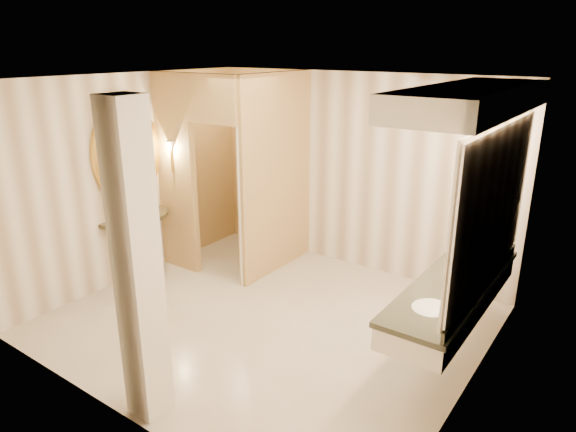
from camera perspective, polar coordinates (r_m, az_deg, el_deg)
name	(u,v)px	position (r m, az deg, el deg)	size (l,w,h in m)	color
floor	(268,320)	(6.07, -2.24, -11.45)	(4.50, 4.50, 0.00)	beige
ceiling	(265,79)	(5.26, -2.62, 14.92)	(4.50, 4.50, 0.00)	white
wall_back	(355,173)	(7.14, 7.48, 4.77)	(4.50, 0.02, 2.70)	white
wall_front	(108,273)	(4.23, -19.33, -6.01)	(4.50, 0.02, 2.70)	white
wall_left	(131,179)	(7.07, -17.02, 3.97)	(0.02, 4.00, 2.70)	white
wall_right	(480,257)	(4.58, 20.54, -4.25)	(0.02, 4.00, 2.70)	white
toilet_closet	(244,174)	(6.91, -4.86, 4.70)	(1.50, 1.55, 2.70)	tan
wall_sconce	(171,148)	(7.01, -12.89, 7.40)	(0.14, 0.14, 0.42)	gold
vanity	(466,208)	(4.91, 19.13, 0.89)	(0.75, 2.44, 2.09)	white
console_shelf	(130,180)	(7.01, -17.20, 3.80)	(1.02, 1.02, 1.96)	black
pillar	(137,267)	(4.26, -16.40, -5.50)	(0.29, 0.29, 2.70)	white
tissue_box	(136,214)	(6.90, -16.59, 0.17)	(0.14, 0.14, 0.14)	black
toilet	(270,232)	(7.57, -2.04, -1.82)	(0.44, 0.78, 0.80)	white
soap_bottle_a	(455,266)	(5.36, 18.04, -5.25)	(0.07, 0.07, 0.15)	beige
soap_bottle_b	(469,264)	(5.48, 19.44, -5.04)	(0.10, 0.10, 0.13)	silver
soap_bottle_c	(465,260)	(5.44, 19.11, -4.67)	(0.08, 0.08, 0.22)	#C6B28C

